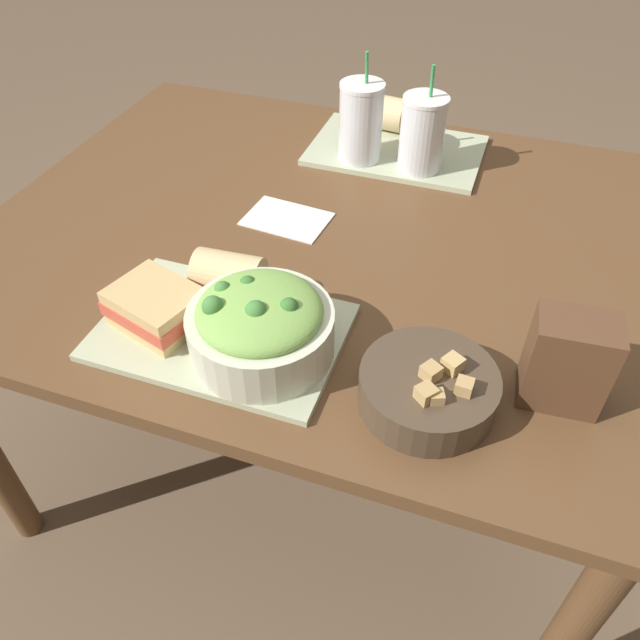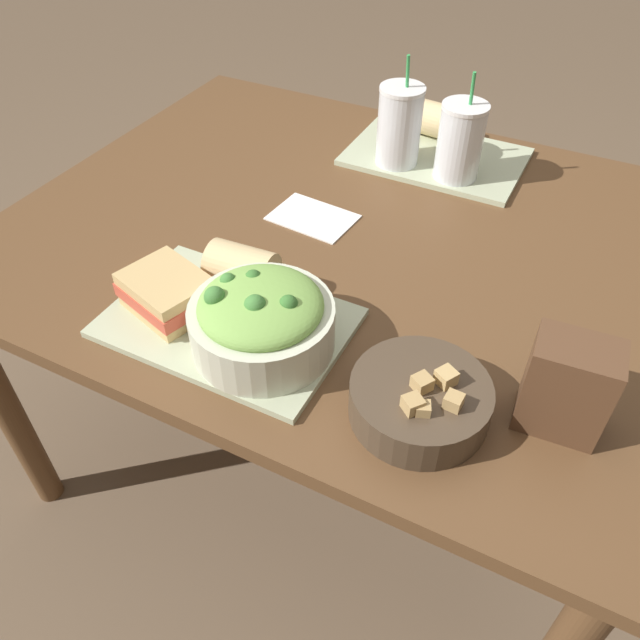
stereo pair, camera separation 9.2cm
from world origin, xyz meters
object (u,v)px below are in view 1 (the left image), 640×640
at_px(baguette_near, 230,275).
at_px(baguette_far, 390,114).
at_px(sandwich_near, 157,307).
at_px(drink_cup_red, 422,136).
at_px(soup_bowl, 428,388).
at_px(salad_bowl, 260,325).
at_px(chip_bag, 568,361).
at_px(drink_cup_dark, 361,124).
at_px(napkin_folded, 287,219).

height_order(baguette_near, baguette_far, same).
bearing_deg(baguette_near, baguette_far, -11.73).
distance_m(sandwich_near, drink_cup_red, 0.69).
bearing_deg(baguette_far, soup_bowl, -155.21).
xyz_separation_m(salad_bowl, chip_bag, (0.44, 0.06, 0.01)).
distance_m(drink_cup_dark, chip_bag, 0.73).
relative_size(baguette_near, baguette_far, 1.34).
distance_m(soup_bowl, chip_bag, 0.19).
distance_m(sandwich_near, drink_cup_dark, 0.65).
bearing_deg(soup_bowl, baguette_far, 108.30).
relative_size(sandwich_near, drink_cup_red, 0.74).
bearing_deg(drink_cup_red, chip_bag, -59.63).
relative_size(soup_bowl, napkin_folded, 1.15).
bearing_deg(soup_bowl, drink_cup_dark, 114.55).
distance_m(baguette_near, drink_cup_dark, 0.53).
distance_m(baguette_near, napkin_folded, 0.26).
relative_size(soup_bowl, sandwich_near, 1.18).
relative_size(baguette_far, chip_bag, 0.60).
xyz_separation_m(salad_bowl, soup_bowl, (0.26, -0.01, -0.03)).
xyz_separation_m(sandwich_near, drink_cup_red, (0.29, 0.63, 0.04)).
bearing_deg(chip_bag, baguette_near, 171.34).
xyz_separation_m(baguette_far, drink_cup_dark, (-0.03, -0.16, 0.04)).
xyz_separation_m(sandwich_near, baguette_far, (0.18, 0.79, 0.01)).
bearing_deg(drink_cup_red, baguette_near, -111.52).
height_order(salad_bowl, baguette_far, salad_bowl).
relative_size(sandwich_near, drink_cup_dark, 0.71).
xyz_separation_m(salad_bowl, napkin_folded, (-0.10, 0.36, -0.06)).
bearing_deg(salad_bowl, drink_cup_red, 80.60).
bearing_deg(salad_bowl, baguette_near, 133.54).
distance_m(soup_bowl, napkin_folded, 0.52).
xyz_separation_m(sandwich_near, napkin_folded, (0.08, 0.36, -0.04)).
relative_size(soup_bowl, drink_cup_red, 0.87).
bearing_deg(chip_bag, salad_bowl, -175.69).
xyz_separation_m(chip_bag, napkin_folded, (-0.54, 0.30, -0.07)).
bearing_deg(drink_cup_dark, salad_bowl, -87.13).
distance_m(baguette_far, drink_cup_dark, 0.17).
distance_m(salad_bowl, baguette_far, 0.79).
bearing_deg(baguette_far, napkin_folded, 173.48).
height_order(baguette_near, drink_cup_dark, drink_cup_dark).
xyz_separation_m(soup_bowl, chip_bag, (0.18, 0.07, 0.04)).
relative_size(drink_cup_red, chip_bag, 1.54).
relative_size(drink_cup_dark, napkin_folded, 1.38).
bearing_deg(soup_bowl, baguette_near, 162.20).
relative_size(soup_bowl, chip_bag, 1.34).
relative_size(salad_bowl, drink_cup_red, 0.97).
distance_m(salad_bowl, drink_cup_red, 0.64).
bearing_deg(chip_bag, soup_bowl, -161.31).
distance_m(baguette_near, drink_cup_red, 0.56).
xyz_separation_m(baguette_near, drink_cup_red, (0.21, 0.52, 0.04)).
xyz_separation_m(soup_bowl, drink_cup_dark, (-0.29, 0.64, 0.06)).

